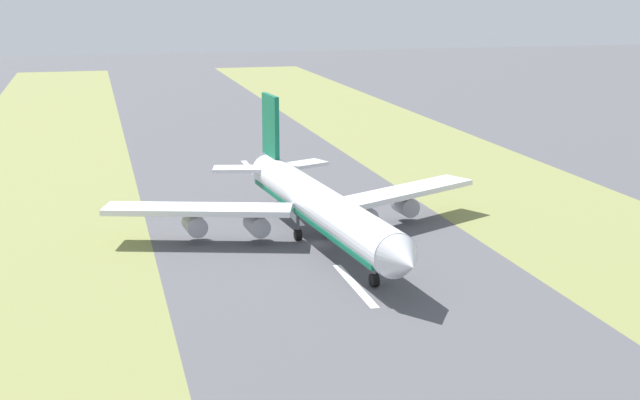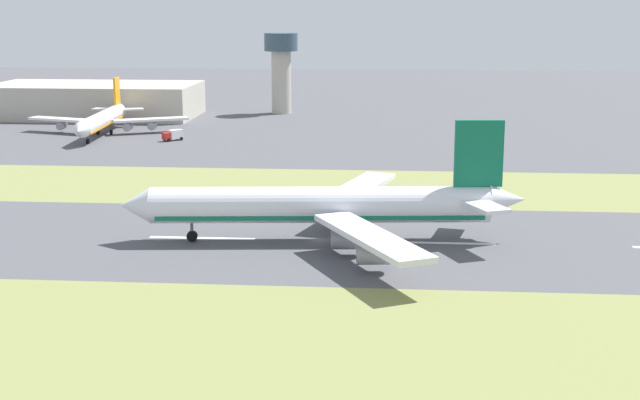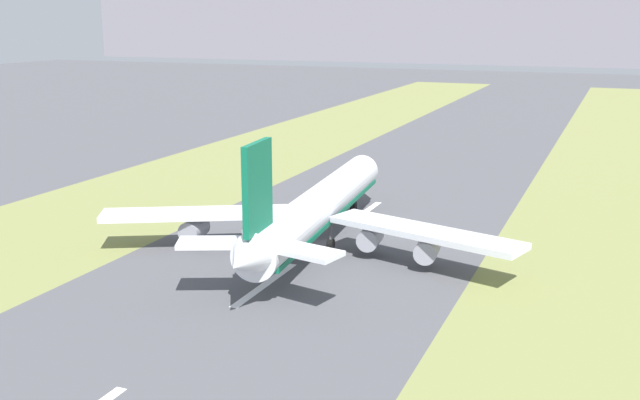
{
  "view_description": "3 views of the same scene",
  "coord_description": "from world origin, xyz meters",
  "views": [
    {
      "loc": [
        32.56,
        128.31,
        39.18
      ],
      "look_at": [
        -0.33,
        0.01,
        7.0
      ],
      "focal_mm": 50.0,
      "sensor_mm": 36.0,
      "label": 1
    },
    {
      "loc": [
        -143.25,
        -11.59,
        38.59
      ],
      "look_at": [
        -0.33,
        0.01,
        7.0
      ],
      "focal_mm": 50.0,
      "sensor_mm": 36.0,
      "label": 2
    },
    {
      "loc": [
        42.35,
        -104.31,
        34.61
      ],
      "look_at": [
        -0.33,
        0.01,
        7.0
      ],
      "focal_mm": 42.0,
      "sensor_mm": 36.0,
      "label": 3
    }
  ],
  "objects": [
    {
      "name": "centreline_dash_far",
      "position": [
        0.0,
        20.01,
        0.01
      ],
      "size": [
        1.2,
        18.0,
        0.01
      ],
      "primitive_type": "cube",
      "color": "silver",
      "rests_on": "ground"
    },
    {
      "name": "grass_median_west",
      "position": [
        -45.0,
        0.0,
        0.0
      ],
      "size": [
        40.0,
        600.0,
        0.01
      ],
      "primitive_type": "cube",
      "color": "olive",
      "rests_on": "ground"
    },
    {
      "name": "centreline_dash_near",
      "position": [
        0.0,
        -59.99,
        0.01
      ],
      "size": [
        1.2,
        18.0,
        0.01
      ],
      "primitive_type": "cube",
      "color": "silver",
      "rests_on": "ground"
    },
    {
      "name": "centreline_dash_mid",
      "position": [
        0.0,
        -19.99,
        0.01
      ],
      "size": [
        1.2,
        18.0,
        0.01
      ],
      "primitive_type": "cube",
      "color": "silver",
      "rests_on": "ground"
    },
    {
      "name": "airplane_main_jet",
      "position": [
        -0.15,
        -1.89,
        6.02
      ],
      "size": [
        63.85,
        67.22,
        20.2
      ],
      "color": "silver",
      "rests_on": "ground"
    },
    {
      "name": "grass_median_east",
      "position": [
        45.0,
        0.0,
        0.0
      ],
      "size": [
        40.0,
        600.0,
        0.01
      ],
      "primitive_type": "cube",
      "color": "olive",
      "rests_on": "ground"
    },
    {
      "name": "ground_plane",
      "position": [
        0.0,
        0.0,
        0.0
      ],
      "size": [
        800.0,
        800.0,
        0.0
      ],
      "primitive_type": "plane",
      "color": "#4C4C51"
    }
  ]
}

